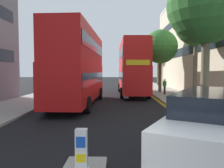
# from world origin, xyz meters

# --- Properties ---
(sidewalk_right) EXTENTS (4.00, 80.00, 0.14)m
(sidewalk_right) POSITION_xyz_m (6.50, 16.00, 0.07)
(sidewalk_right) COLOR #9E9991
(sidewalk_right) RESTS_ON ground
(sidewalk_left) EXTENTS (4.00, 80.00, 0.14)m
(sidewalk_left) POSITION_xyz_m (-6.50, 16.00, 0.07)
(sidewalk_left) COLOR #9E9991
(sidewalk_left) RESTS_ON ground
(kerb_line_outer) EXTENTS (0.10, 56.00, 0.01)m
(kerb_line_outer) POSITION_xyz_m (4.40, 14.00, 0.00)
(kerb_line_outer) COLOR yellow
(kerb_line_outer) RESTS_ON ground
(kerb_line_inner) EXTENTS (0.10, 56.00, 0.01)m
(kerb_line_inner) POSITION_xyz_m (4.24, 14.00, 0.00)
(kerb_line_inner) COLOR yellow
(kerb_line_inner) RESTS_ON ground
(keep_left_bollard) EXTENTS (0.36, 0.28, 1.11)m
(keep_left_bollard) POSITION_xyz_m (0.00, 3.08, 0.61)
(keep_left_bollard) COLOR silver
(keep_left_bollard) RESTS_ON traffic_island
(double_decker_bus_away) EXTENTS (3.02, 10.87, 5.64)m
(double_decker_bus_away) POSITION_xyz_m (-2.12, 14.49, 3.03)
(double_decker_bus_away) COLOR red
(double_decker_bus_away) RESTS_ON ground
(double_decker_bus_oncoming) EXTENTS (3.01, 10.87, 5.64)m
(double_decker_bus_oncoming) POSITION_xyz_m (2.37, 21.60, 3.03)
(double_decker_bus_oncoming) COLOR red
(double_decker_bus_oncoming) RESTS_ON ground
(taxi_minivan) EXTENTS (3.87, 5.13, 2.12)m
(taxi_minivan) POSITION_xyz_m (3.09, 2.76, 1.07)
(taxi_minivan) COLOR white
(taxi_minivan) RESTS_ON ground
(pedestrian_far) EXTENTS (0.34, 0.22, 1.62)m
(pedestrian_far) POSITION_xyz_m (5.73, 20.77, 0.99)
(pedestrian_far) COLOR #2D2D38
(pedestrian_far) RESTS_ON sidewalk_right
(street_tree_near) EXTENTS (4.16, 4.16, 8.12)m
(street_tree_near) POSITION_xyz_m (7.83, 35.89, 6.13)
(street_tree_near) COLOR #6B6047
(street_tree_near) RESTS_ON sidewalk_right
(street_tree_mid) EXTENTS (3.88, 3.88, 7.67)m
(street_tree_mid) POSITION_xyz_m (5.22, 9.04, 5.82)
(street_tree_mid) COLOR #6B6047
(street_tree_mid) RESTS_ON sidewalk_right
(street_tree_far) EXTENTS (3.94, 3.94, 7.26)m
(street_tree_far) POSITION_xyz_m (5.82, 23.76, 5.40)
(street_tree_far) COLOR #6B6047
(street_tree_far) RESTS_ON sidewalk_right
(street_tree_distant) EXTENTS (3.21, 3.21, 7.63)m
(street_tree_distant) POSITION_xyz_m (6.81, 14.95, 6.10)
(street_tree_distant) COLOR #6B6047
(street_tree_distant) RESTS_ON sidewalk_right
(townhouse_terrace_right) EXTENTS (10.08, 28.00, 12.77)m
(townhouse_terrace_right) POSITION_xyz_m (13.50, 24.52, 6.39)
(townhouse_terrace_right) COLOR beige
(townhouse_terrace_right) RESTS_ON ground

